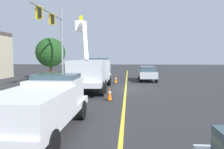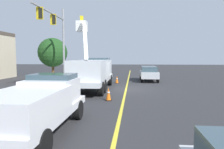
% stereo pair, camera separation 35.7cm
% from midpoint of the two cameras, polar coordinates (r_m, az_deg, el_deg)
% --- Properties ---
extents(ground, '(120.00, 120.00, 0.00)m').
position_cam_midpoint_polar(ground, '(18.05, 4.43, -4.04)').
color(ground, '#2D2D30').
extents(sidewalk_far_side, '(60.06, 4.90, 0.12)m').
position_cam_midpoint_polar(sidewalk_far_side, '(19.91, -19.34, -3.29)').
color(sidewalk_far_side, '#9E9E99').
rests_on(sidewalk_far_side, ground).
extents(lane_centre_stripe, '(49.99, 1.25, 0.01)m').
position_cam_midpoint_polar(lane_centre_stripe, '(18.05, 4.43, -4.03)').
color(lane_centre_stripe, yellow).
rests_on(lane_centre_stripe, ground).
extents(utility_bucket_truck, '(8.25, 3.00, 6.41)m').
position_cam_midpoint_polar(utility_bucket_truck, '(17.82, -4.65, 1.01)').
color(utility_bucket_truck, silver).
rests_on(utility_bucket_truck, ground).
extents(service_pickup_truck, '(5.64, 2.29, 2.06)m').
position_cam_midpoint_polar(service_pickup_truck, '(7.92, -18.36, -7.49)').
color(service_pickup_truck, white).
rests_on(service_pickup_truck, ground).
extents(passing_minivan, '(4.84, 2.04, 1.69)m').
position_cam_midpoint_polar(passing_minivan, '(24.56, 10.43, 0.53)').
color(passing_minivan, silver).
rests_on(passing_minivan, ground).
extents(traffic_cone_mid_front, '(0.40, 0.40, 0.85)m').
position_cam_midpoint_polar(traffic_cone_mid_front, '(13.33, -0.20, -5.36)').
color(traffic_cone_mid_front, black).
rests_on(traffic_cone_mid_front, ground).
extents(traffic_cone_mid_rear, '(0.40, 0.40, 0.80)m').
position_cam_midpoint_polar(traffic_cone_mid_rear, '(22.06, 1.80, -1.38)').
color(traffic_cone_mid_rear, black).
rests_on(traffic_cone_mid_rear, ground).
extents(traffic_signal_mast, '(7.31, 0.63, 7.97)m').
position_cam_midpoint_polar(traffic_signal_mast, '(21.73, -14.49, 11.45)').
color(traffic_signal_mast, gray).
rests_on(traffic_signal_mast, ground).
extents(street_tree_right, '(3.67, 3.67, 5.18)m').
position_cam_midpoint_polar(street_tree_right, '(27.55, -15.59, 5.81)').
color(street_tree_right, brown).
rests_on(street_tree_right, ground).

